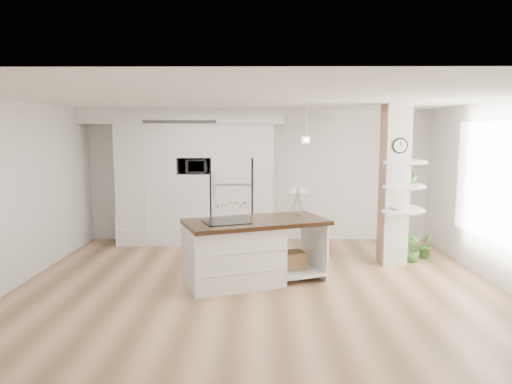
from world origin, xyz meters
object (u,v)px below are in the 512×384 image
Objects in this scene: kitchen_island at (241,251)px; bookshelf at (131,231)px; refrigerator at (232,200)px; floor_plant_a at (426,244)px.

kitchen_island reaches higher than bookshelf.
refrigerator is at bearing -7.70° from bookshelf.
refrigerator reaches higher than kitchen_island.
refrigerator is at bearing 161.83° from floor_plant_a.
refrigerator is 3.76m from floor_plant_a.
refrigerator reaches higher than bookshelf.
kitchen_island is at bearing -83.82° from refrigerator.
floor_plant_a is (5.56, -0.98, -0.02)m from bookshelf.
bookshelf is (-2.03, -0.18, -0.60)m from refrigerator.
floor_plant_a is at bearing 1.87° from kitchen_island.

